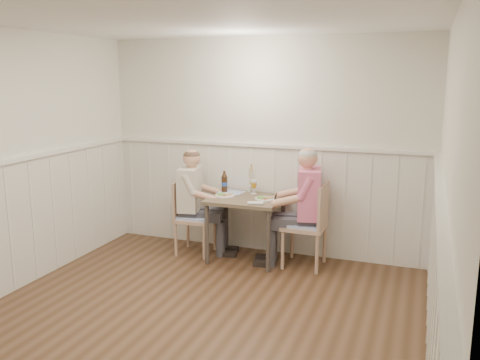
{
  "coord_description": "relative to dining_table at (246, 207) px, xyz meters",
  "views": [
    {
      "loc": [
        1.86,
        -3.57,
        2.14
      ],
      "look_at": [
        -0.08,
        1.64,
        1.0
      ],
      "focal_mm": 38.0,
      "sensor_mm": 36.0,
      "label": 1
    }
  ],
  "objects": [
    {
      "name": "ground_plane",
      "position": [
        0.08,
        -1.84,
        -0.64
      ],
      "size": [
        4.5,
        4.5,
        0.0
      ],
      "primitive_type": "plane",
      "color": "#442C19"
    },
    {
      "name": "room_shell",
      "position": [
        0.08,
        -1.84,
        0.88
      ],
      "size": [
        4.04,
        4.54,
        2.6
      ],
      "color": "silver",
      "rests_on": "ground"
    },
    {
      "name": "wainscot",
      "position": [
        0.08,
        -1.15,
        0.05
      ],
      "size": [
        4.0,
        4.49,
        1.34
      ],
      "color": "silver",
      "rests_on": "ground"
    },
    {
      "name": "dining_table",
      "position": [
        0.0,
        0.0,
        0.0
      ],
      "size": [
        0.84,
        0.7,
        0.75
      ],
      "color": "brown",
      "rests_on": "ground"
    },
    {
      "name": "chair_right",
      "position": [
        0.76,
        0.03,
        -0.12
      ],
      "size": [
        0.47,
        0.47,
        0.97
      ],
      "color": "tan",
      "rests_on": "ground"
    },
    {
      "name": "chair_left",
      "position": [
        -0.71,
        -0.02,
        -0.15
      ],
      "size": [
        0.44,
        0.44,
        0.9
      ],
      "color": "tan",
      "rests_on": "ground"
    },
    {
      "name": "man_in_pink",
      "position": [
        0.7,
        0.03,
        -0.06
      ],
      "size": [
        0.7,
        0.5,
        1.39
      ],
      "color": "#3F3F47",
      "rests_on": "ground"
    },
    {
      "name": "diner_cream",
      "position": [
        -0.68,
        0.01,
        -0.1
      ],
      "size": [
        0.66,
        0.47,
        1.31
      ],
      "color": "#3F3F47",
      "rests_on": "ground"
    },
    {
      "name": "plate_man",
      "position": [
        0.23,
        -0.01,
        0.13
      ],
      "size": [
        0.24,
        0.24,
        0.06
      ],
      "color": "white",
      "rests_on": "dining_table"
    },
    {
      "name": "plate_diner",
      "position": [
        -0.27,
        -0.01,
        0.13
      ],
      "size": [
        0.23,
        0.23,
        0.06
      ],
      "color": "white",
      "rests_on": "dining_table"
    },
    {
      "name": "beer_glass_a",
      "position": [
        0.02,
        0.21,
        0.22
      ],
      "size": [
        0.07,
        0.07,
        0.17
      ],
      "color": "silver",
      "rests_on": "dining_table"
    },
    {
      "name": "beer_glass_b",
      "position": [
        0.03,
        0.22,
        0.22
      ],
      "size": [
        0.07,
        0.07,
        0.16
      ],
      "color": "silver",
      "rests_on": "dining_table"
    },
    {
      "name": "beer_bottle",
      "position": [
        -0.35,
        0.19,
        0.22
      ],
      "size": [
        0.07,
        0.07,
        0.26
      ],
      "color": "#301D0E",
      "rests_on": "dining_table"
    },
    {
      "name": "rolled_napkin",
      "position": [
        0.21,
        -0.28,
        0.13
      ],
      "size": [
        0.18,
        0.09,
        0.04
      ],
      "color": "white",
      "rests_on": "dining_table"
    },
    {
      "name": "grass_vase",
      "position": [
        -0.07,
        0.31,
        0.27
      ],
      "size": [
        0.04,
        0.04,
        0.37
      ],
      "color": "silver",
      "rests_on": "dining_table"
    },
    {
      "name": "gingham_mat",
      "position": [
        -0.26,
        0.2,
        0.11
      ],
      "size": [
        0.31,
        0.26,
        0.01
      ],
      "color": "#5471C4",
      "rests_on": "dining_table"
    }
  ]
}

